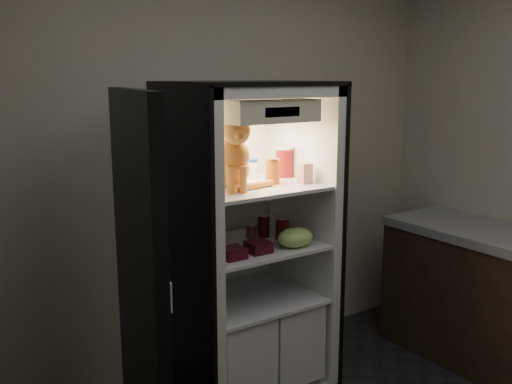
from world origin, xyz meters
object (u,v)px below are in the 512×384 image
parmesan_shaker (240,166)px  salsa_jar (273,171)px  soda_can_b (284,228)px  condiment_jar (251,231)px  berry_box_left (233,253)px  pepper_jar (284,162)px  grape_bag (295,237)px  soda_can_c (281,229)px  mayo_tub (250,169)px  tabby_cat (231,159)px  soda_can_a (264,226)px  refrigerator (245,265)px  cream_carton (305,173)px  berry_box_right (258,247)px

parmesan_shaker → salsa_jar: bearing=-38.4°
soda_can_b → condiment_jar: 0.20m
berry_box_left → pepper_jar: bearing=26.9°
grape_bag → soda_can_c: bearing=80.4°
condiment_jar → soda_can_b: bearing=-28.7°
parmesan_shaker → condiment_jar: 0.42m
mayo_tub → pepper_jar: size_ratio=0.66×
tabby_cat → salsa_jar: 0.29m
tabby_cat → berry_box_left: 0.51m
pepper_jar → soda_can_c: 0.42m
tabby_cat → soda_can_a: bearing=39.0°
salsa_jar → berry_box_left: bearing=-159.9°
refrigerator → soda_can_a: size_ratio=14.02×
parmesan_shaker → tabby_cat: bearing=-139.3°
salsa_jar → cream_carton: salsa_jar is taller
salsa_jar → berry_box_left: salsa_jar is taller
pepper_jar → grape_bag: bearing=-115.5°
tabby_cat → parmesan_shaker: size_ratio=2.23×
grape_bag → berry_box_right: bearing=171.9°
parmesan_shaker → cream_carton: (0.31, -0.21, -0.04)m
soda_can_c → condiment_jar: (-0.14, 0.12, -0.02)m
soda_can_c → berry_box_right: size_ratio=1.03×
condiment_jar → berry_box_right: 0.29m
cream_carton → grape_bag: size_ratio=0.53×
soda_can_c → berry_box_left: 0.46m
soda_can_a → soda_can_c: 0.12m
soda_can_b → grape_bag: size_ratio=0.53×
soda_can_b → soda_can_c: (-0.04, -0.02, 0.00)m
pepper_jar → soda_can_b: pepper_jar is taller
salsa_jar → cream_carton: bearing=-29.2°
mayo_tub → berry_box_right: 0.53m
soda_can_b → berry_box_right: 0.35m
salsa_jar → soda_can_c: salsa_jar is taller
refrigerator → berry_box_left: (-0.23, -0.24, 0.18)m
soda_can_c → grape_bag: (-0.03, -0.17, -0.01)m
tabby_cat → soda_can_c: (0.36, 0.02, -0.45)m
berry_box_right → berry_box_left: bearing=-176.6°
soda_can_a → soda_can_b: bearing=-40.4°
soda_can_a → grape_bag: (0.03, -0.28, -0.01)m
tabby_cat → grape_bag: size_ratio=1.98×
cream_carton → soda_can_b: size_ratio=0.99×
mayo_tub → condiment_jar: mayo_tub is taller
parmesan_shaker → berry_box_left: bearing=-130.2°
refrigerator → condiment_jar: refrigerator is taller
berry_box_right → parmesan_shaker: bearing=81.5°
refrigerator → berry_box_left: size_ratio=15.59×
salsa_jar → soda_can_b: 0.39m
mayo_tub → pepper_jar: 0.22m
soda_can_b → berry_box_left: 0.51m
parmesan_shaker → grape_bag: parmesan_shaker is taller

